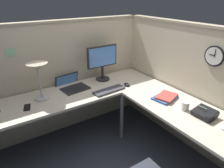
{
  "coord_description": "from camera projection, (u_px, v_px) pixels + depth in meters",
  "views": [
    {
      "loc": [
        -1.23,
        -1.73,
        1.89
      ],
      "look_at": [
        -0.05,
        0.09,
        0.91
      ],
      "focal_mm": 32.47,
      "sensor_mm": 36.0,
      "label": 1
    }
  ],
  "objects": [
    {
      "name": "ground_plane",
      "position": [
        118.0,
        148.0,
        2.71
      ],
      "size": [
        6.8,
        6.8,
        0.0
      ],
      "primitive_type": "plane",
      "color": "#383D47"
    },
    {
      "name": "cubicle_wall_back",
      "position": [
        63.0,
        78.0,
        2.86
      ],
      "size": [
        2.57,
        0.12,
        1.58
      ],
      "color": "beige",
      "rests_on": "ground"
    },
    {
      "name": "cubicle_wall_right",
      "position": [
        186.0,
        86.0,
        2.61
      ],
      "size": [
        0.12,
        2.37,
        1.58
      ],
      "color": "beige",
      "rests_on": "ground"
    },
    {
      "name": "desk",
      "position": [
        111.0,
        112.0,
        2.34
      ],
      "size": [
        2.35,
        2.15,
        0.73
      ],
      "color": "beige",
      "rests_on": "ground"
    },
    {
      "name": "monitor",
      "position": [
        102.0,
        60.0,
        2.85
      ],
      "size": [
        0.46,
        0.2,
        0.5
      ],
      "color": "#232326",
      "rests_on": "desk"
    },
    {
      "name": "laptop",
      "position": [
        72.0,
        85.0,
        2.73
      ],
      "size": [
        0.39,
        0.42,
        0.22
      ],
      "color": "#232326",
      "rests_on": "desk"
    },
    {
      "name": "keyboard",
      "position": [
        109.0,
        90.0,
        2.61
      ],
      "size": [
        0.44,
        0.17,
        0.02
      ],
      "primitive_type": "cube",
      "rotation": [
        0.0,
        0.0,
        0.07
      ],
      "color": "#38383D",
      "rests_on": "desk"
    },
    {
      "name": "computer_mouse",
      "position": [
        127.0,
        85.0,
        2.76
      ],
      "size": [
        0.06,
        0.1,
        0.03
      ],
      "primitive_type": "ellipsoid",
      "color": "black",
      "rests_on": "desk"
    },
    {
      "name": "desk_lamp_dome",
      "position": [
        38.0,
        70.0,
        2.29
      ],
      "size": [
        0.24,
        0.24,
        0.44
      ],
      "color": "#B7BABF",
      "rests_on": "desk"
    },
    {
      "name": "cell_phone",
      "position": [
        27.0,
        107.0,
        2.23
      ],
      "size": [
        0.1,
        0.16,
        0.01
      ],
      "primitive_type": "cube",
      "rotation": [
        0.0,
        0.0,
        -0.27
      ],
      "color": "black",
      "rests_on": "desk"
    },
    {
      "name": "office_phone",
      "position": [
        205.0,
        114.0,
        2.06
      ],
      "size": [
        0.19,
        0.21,
        0.11
      ],
      "color": "black",
      "rests_on": "desk"
    },
    {
      "name": "book_stack",
      "position": [
        166.0,
        97.0,
        2.42
      ],
      "size": [
        0.33,
        0.27,
        0.04
      ],
      "color": "#335999",
      "rests_on": "desk"
    },
    {
      "name": "coffee_mug",
      "position": [
        185.0,
        106.0,
        2.18
      ],
      "size": [
        0.08,
        0.08,
        0.1
      ],
      "primitive_type": "cylinder",
      "color": "silver",
      "rests_on": "desk"
    },
    {
      "name": "wall_clock",
      "position": [
        214.0,
        56.0,
        2.14
      ],
      "size": [
        0.04,
        0.22,
        0.22
      ],
      "color": "black"
    },
    {
      "name": "pinned_note_leftmost",
      "position": [
        11.0,
        52.0,
        2.33
      ],
      "size": [
        0.1,
        0.0,
        0.09
      ],
      "primitive_type": "cube",
      "color": "#8CCC99"
    }
  ]
}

